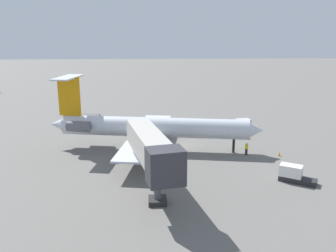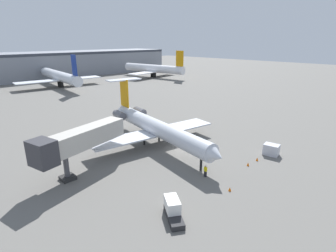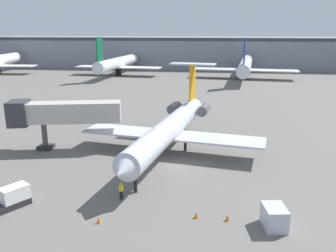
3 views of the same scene
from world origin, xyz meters
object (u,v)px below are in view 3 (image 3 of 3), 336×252
at_px(traffic_cone_far, 227,218).
at_px(parked_airliner_west_mid, 118,63).
at_px(regional_jet, 171,127).
at_px(cargo_container_uld, 274,217).
at_px(baggage_tug_lead, 11,199).
at_px(ground_crew_marshaller, 121,191).
at_px(traffic_cone_near, 99,220).
at_px(jet_bridge, 58,113).
at_px(traffic_cone_mid, 196,215).
at_px(parked_airliner_centre, 245,66).

relative_size(traffic_cone_far, parked_airliner_west_mid, 0.02).
xyz_separation_m(regional_jet, cargo_container_uld, (10.34, -16.67, -2.54)).
bearing_deg(cargo_container_uld, baggage_tug_lead, 179.11).
distance_m(ground_crew_marshaller, traffic_cone_near, 4.48).
bearing_deg(jet_bridge, baggage_tug_lead, -81.37).
bearing_deg(baggage_tug_lead, cargo_container_uld, -0.89).
height_order(jet_bridge, traffic_cone_near, jet_bridge).
distance_m(cargo_container_uld, traffic_cone_near, 14.24).
bearing_deg(parked_airliner_west_mid, traffic_cone_mid, -70.94).
bearing_deg(baggage_tug_lead, traffic_cone_near, -10.47).
relative_size(regional_jet, jet_bridge, 2.11).
bearing_deg(ground_crew_marshaller, parked_airliner_west_mid, 105.32).
height_order(baggage_tug_lead, traffic_cone_near, baggage_tug_lead).
bearing_deg(parked_airliner_west_mid, parked_airliner_centre, -3.70).
bearing_deg(baggage_tug_lead, traffic_cone_mid, 0.96).
distance_m(jet_bridge, traffic_cone_near, 21.11).
xyz_separation_m(baggage_tug_lead, traffic_cone_mid, (16.46, 0.28, -0.56)).
distance_m(parked_airliner_west_mid, parked_airliner_centre, 42.05).
relative_size(traffic_cone_near, traffic_cone_far, 1.00).
height_order(cargo_container_uld, parked_airliner_west_mid, parked_airliner_west_mid).
relative_size(jet_bridge, parked_airliner_centre, 0.37).
distance_m(regional_jet, parked_airliner_centre, 72.95).
bearing_deg(cargo_container_uld, traffic_cone_mid, 174.25).
bearing_deg(ground_crew_marshaller, traffic_cone_far, -15.11).
xyz_separation_m(jet_bridge, traffic_cone_mid, (18.87, -15.59, -4.57)).
height_order(ground_crew_marshaller, cargo_container_uld, cargo_container_uld).
distance_m(regional_jet, traffic_cone_near, 18.57).
bearing_deg(traffic_cone_far, traffic_cone_near, -170.55).
bearing_deg(baggage_tug_lead, parked_airliner_west_mid, 99.22).
bearing_deg(traffic_cone_near, parked_airliner_centre, 78.16).
distance_m(ground_crew_marshaller, parked_airliner_centre, 86.86).
xyz_separation_m(baggage_tug_lead, parked_airliner_centre, (27.28, 87.72, 3.33)).
bearing_deg(ground_crew_marshaller, jet_bridge, 131.94).
distance_m(jet_bridge, parked_airliner_centre, 77.75).
height_order(regional_jet, ground_crew_marshaller, regional_jet).
distance_m(traffic_cone_mid, parked_airliner_centre, 88.20).
height_order(cargo_container_uld, traffic_cone_far, cargo_container_uld).
xyz_separation_m(ground_crew_marshaller, traffic_cone_mid, (7.13, -2.52, -0.58)).
bearing_deg(parked_airliner_centre, traffic_cone_mid, -97.05).
bearing_deg(traffic_cone_near, ground_crew_marshaller, 80.04).
height_order(regional_jet, parked_airliner_west_mid, parked_airliner_west_mid).
bearing_deg(jet_bridge, traffic_cone_mid, -39.56).
relative_size(jet_bridge, traffic_cone_far, 26.33).
xyz_separation_m(baggage_tug_lead, traffic_cone_near, (8.57, -1.58, -0.56)).
bearing_deg(parked_airliner_centre, jet_bridge, -112.45).
bearing_deg(baggage_tug_lead, regional_jet, 52.77).
height_order(regional_jet, cargo_container_uld, regional_jet).
relative_size(jet_bridge, cargo_container_uld, 5.67).
bearing_deg(traffic_cone_near, parked_airliner_west_mid, 104.18).
height_order(ground_crew_marshaller, parked_airliner_centre, parked_airliner_centre).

